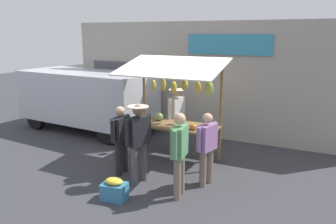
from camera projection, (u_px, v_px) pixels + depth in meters
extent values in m
plane|color=#38383D|center=(173.00, 158.00, 8.53)|extent=(40.00, 40.00, 0.00)
cube|color=#9E998E|center=(206.00, 80.00, 10.07)|extent=(9.00, 0.25, 3.40)
cube|color=teal|center=(229.00, 45.00, 9.40)|extent=(2.40, 0.06, 0.56)
cube|color=#47474C|center=(118.00, 93.00, 11.43)|extent=(1.90, 0.04, 2.10)
cube|color=brown|center=(173.00, 125.00, 8.34)|extent=(2.20, 0.90, 0.05)
cylinder|color=brown|center=(129.00, 141.00, 8.56)|extent=(0.06, 0.06, 0.83)
cylinder|color=brown|center=(208.00, 154.00, 7.65)|extent=(0.06, 0.06, 0.83)
cylinder|color=brown|center=(145.00, 133.00, 9.24)|extent=(0.06, 0.06, 0.83)
cylinder|color=brown|center=(219.00, 144.00, 8.33)|extent=(0.06, 0.06, 0.83)
cylinder|color=brown|center=(144.00, 105.00, 9.08)|extent=(0.07, 0.07, 2.35)
cylinder|color=brown|center=(221.00, 114.00, 8.15)|extent=(0.07, 0.07, 2.35)
cylinder|color=brown|center=(181.00, 71.00, 8.40)|extent=(2.12, 0.06, 0.06)
cube|color=beige|center=(171.00, 67.00, 7.89)|extent=(2.50, 1.46, 0.39)
cylinder|color=brown|center=(209.00, 77.00, 8.04)|extent=(0.01, 0.01, 0.20)
ellipsoid|color=#B2CC4C|center=(209.00, 89.00, 8.11)|extent=(0.24, 0.20, 0.36)
cylinder|color=brown|center=(198.00, 76.00, 8.24)|extent=(0.01, 0.01, 0.22)
ellipsoid|color=yellow|center=(198.00, 87.00, 8.30)|extent=(0.22, 0.22, 0.30)
cylinder|color=brown|center=(185.00, 75.00, 8.32)|extent=(0.01, 0.01, 0.19)
ellipsoid|color=gold|center=(185.00, 85.00, 8.37)|extent=(0.18, 0.22, 0.28)
cylinder|color=brown|center=(174.00, 76.00, 8.48)|extent=(0.01, 0.01, 0.26)
ellipsoid|color=yellow|center=(174.00, 87.00, 8.54)|extent=(0.21, 0.24, 0.31)
cylinder|color=brown|center=(163.00, 74.00, 8.58)|extent=(0.01, 0.01, 0.19)
ellipsoid|color=gold|center=(163.00, 85.00, 8.64)|extent=(0.18, 0.20, 0.35)
cylinder|color=brown|center=(153.00, 74.00, 8.79)|extent=(0.01, 0.01, 0.27)
ellipsoid|color=gold|center=(153.00, 85.00, 8.85)|extent=(0.16, 0.18, 0.30)
sphere|color=#729E4C|center=(159.00, 117.00, 8.67)|extent=(0.20, 0.20, 0.20)
ellipsoid|color=orange|center=(193.00, 127.00, 7.85)|extent=(0.26, 0.21, 0.14)
cylinder|color=navy|center=(179.00, 132.00, 9.32)|extent=(0.14, 0.14, 0.82)
cylinder|color=navy|center=(174.00, 135.00, 9.11)|extent=(0.14, 0.14, 0.82)
cube|color=silver|center=(177.00, 108.00, 9.06)|extent=(0.29, 0.52, 0.58)
cylinder|color=silver|center=(183.00, 106.00, 9.30)|extent=(0.09, 0.09, 0.53)
cylinder|color=silver|center=(170.00, 110.00, 8.81)|extent=(0.09, 0.09, 0.53)
sphere|color=tan|center=(177.00, 92.00, 8.96)|extent=(0.22, 0.22, 0.22)
cylinder|color=beige|center=(177.00, 90.00, 8.95)|extent=(0.43, 0.43, 0.02)
cylinder|color=#232328|center=(118.00, 159.00, 7.43)|extent=(0.14, 0.14, 0.76)
cylinder|color=#232328|center=(125.00, 155.00, 7.65)|extent=(0.14, 0.14, 0.76)
cube|color=black|center=(121.00, 129.00, 7.39)|extent=(0.23, 0.46, 0.53)
cylinder|color=black|center=(113.00, 132.00, 7.13)|extent=(0.09, 0.09, 0.49)
cylinder|color=black|center=(128.00, 125.00, 7.64)|extent=(0.09, 0.09, 0.49)
sphere|color=tan|center=(120.00, 111.00, 7.30)|extent=(0.21, 0.21, 0.21)
cylinder|color=#726656|center=(177.00, 179.00, 6.33)|extent=(0.14, 0.14, 0.81)
cylinder|color=#726656|center=(181.00, 174.00, 6.58)|extent=(0.14, 0.14, 0.81)
cube|color=#518C5B|center=(180.00, 141.00, 6.30)|extent=(0.29, 0.52, 0.58)
cylinder|color=#518C5B|center=(175.00, 145.00, 6.01)|extent=(0.09, 0.09, 0.53)
cylinder|color=#518C5B|center=(184.00, 136.00, 6.58)|extent=(0.09, 0.09, 0.53)
sphere|color=tan|center=(180.00, 119.00, 6.21)|extent=(0.22, 0.22, 0.22)
cylinder|color=#4C4C51|center=(134.00, 165.00, 6.98)|extent=(0.14, 0.14, 0.83)
cylinder|color=#4C4C51|center=(144.00, 162.00, 7.18)|extent=(0.14, 0.14, 0.83)
cube|color=black|center=(139.00, 131.00, 6.92)|extent=(0.33, 0.54, 0.58)
cylinder|color=black|center=(127.00, 133.00, 6.68)|extent=(0.09, 0.09, 0.54)
cylinder|color=black|center=(149.00, 127.00, 7.14)|extent=(0.09, 0.09, 0.54)
sphere|color=#8C664C|center=(138.00, 110.00, 6.82)|extent=(0.23, 0.23, 0.23)
cylinder|color=beige|center=(138.00, 107.00, 6.81)|extent=(0.43, 0.43, 0.02)
cylinder|color=#726656|center=(203.00, 169.00, 6.88)|extent=(0.14, 0.14, 0.75)
cylinder|color=#726656|center=(210.00, 166.00, 7.07)|extent=(0.14, 0.14, 0.75)
cube|color=#93669E|center=(207.00, 137.00, 6.83)|extent=(0.32, 0.49, 0.53)
cylinder|color=#93669E|center=(199.00, 140.00, 6.61)|extent=(0.09, 0.09, 0.49)
cylinder|color=#93669E|center=(215.00, 133.00, 7.04)|extent=(0.09, 0.09, 0.49)
sphere|color=tan|center=(208.00, 118.00, 6.74)|extent=(0.21, 0.21, 0.21)
cube|color=silver|center=(87.00, 96.00, 10.85)|extent=(4.52, 2.15, 1.55)
cube|color=black|center=(57.00, 84.00, 11.44)|extent=(1.53, 1.90, 0.68)
cylinder|color=black|center=(36.00, 119.00, 11.06)|extent=(0.67, 0.22, 0.66)
cylinder|color=black|center=(74.00, 110.00, 12.46)|extent=(0.67, 0.22, 0.66)
cylinder|color=black|center=(107.00, 133.00, 9.58)|extent=(0.67, 0.22, 0.66)
cylinder|color=black|center=(141.00, 120.00, 10.97)|extent=(0.67, 0.22, 0.66)
cube|color=teal|center=(114.00, 191.00, 6.39)|extent=(0.51, 0.40, 0.31)
ellipsoid|color=yellow|center=(114.00, 181.00, 6.34)|extent=(0.35, 0.25, 0.12)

